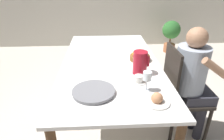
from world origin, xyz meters
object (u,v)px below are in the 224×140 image
object	(u,v)px
teacup_near_person	(139,79)
fruit_bowl	(140,56)
person_seated	(193,76)
bread_plate	(157,100)
red_pitcher	(140,62)
potted_plant	(171,33)
wine_glass_water	(147,77)
serving_tray	(94,92)
chair_person_side	(180,92)

from	to	relation	value
teacup_near_person	fruit_bowl	world-z (taller)	fruit_bowl
fruit_bowl	teacup_near_person	bearing A→B (deg)	-101.66
person_seated	fruit_bowl	world-z (taller)	person_seated
bread_plate	teacup_near_person	bearing A→B (deg)	104.45
red_pitcher	potted_plant	bearing A→B (deg)	64.93
person_seated	wine_glass_water	distance (m)	0.62
red_pitcher	bread_plate	xyz separation A→B (m)	(0.04, -0.49, -0.09)
serving_tray	potted_plant	world-z (taller)	serving_tray
teacup_near_person	chair_person_side	bearing A→B (deg)	19.61
red_pitcher	serving_tray	xyz separation A→B (m)	(-0.43, -0.33, -0.10)
red_pitcher	person_seated	bearing A→B (deg)	-3.63
fruit_bowl	serving_tray	bearing A→B (deg)	-127.31
chair_person_side	bread_plate	distance (m)	0.67
teacup_near_person	serving_tray	world-z (taller)	teacup_near_person
red_pitcher	fruit_bowl	world-z (taller)	red_pitcher
red_pitcher	potted_plant	world-z (taller)	red_pitcher
fruit_bowl	red_pitcher	bearing A→B (deg)	-101.23
red_pitcher	serving_tray	size ratio (longest dim) A/B	0.64
bread_plate	potted_plant	xyz separation A→B (m)	(1.12, 2.96, -0.34)
chair_person_side	potted_plant	size ratio (longest dim) A/B	1.43
person_seated	serving_tray	bearing A→B (deg)	-72.48
fruit_bowl	wine_glass_water	bearing A→B (deg)	-95.70
teacup_near_person	wine_glass_water	bearing A→B (deg)	-74.22
wine_glass_water	serving_tray	distance (m)	0.45
teacup_near_person	serving_tray	size ratio (longest dim) A/B	0.39
wine_glass_water	potted_plant	bearing A→B (deg)	67.44
person_seated	red_pitcher	distance (m)	0.54
serving_tray	bread_plate	xyz separation A→B (m)	(0.47, -0.15, 0.01)
person_seated	serving_tray	xyz separation A→B (m)	(-0.95, -0.30, 0.05)
fruit_bowl	potted_plant	distance (m)	2.45
serving_tray	person_seated	bearing A→B (deg)	17.52
bread_plate	fruit_bowl	xyz separation A→B (m)	(0.02, 0.80, 0.02)
chair_person_side	wine_glass_water	size ratio (longest dim) A/B	5.82
person_seated	red_pitcher	size ratio (longest dim) A/B	5.44
teacup_near_person	fruit_bowl	size ratio (longest dim) A/B	0.61
teacup_near_person	potted_plant	size ratio (longest dim) A/B	0.19
wine_glass_water	serving_tray	bearing A→B (deg)	-177.15
person_seated	bread_plate	world-z (taller)	person_seated
teacup_near_person	red_pitcher	bearing A→B (deg)	77.58
red_pitcher	bread_plate	size ratio (longest dim) A/B	1.11
wine_glass_water	potted_plant	xyz separation A→B (m)	(1.16, 2.79, -0.44)
bread_plate	fruit_bowl	size ratio (longest dim) A/B	0.90
chair_person_side	bread_plate	size ratio (longest dim) A/B	5.00
red_pitcher	serving_tray	world-z (taller)	red_pitcher
red_pitcher	wine_glass_water	size ratio (longest dim) A/B	1.29
chair_person_side	teacup_near_person	distance (m)	0.56
chair_person_side	fruit_bowl	distance (m)	0.56
wine_glass_water	bread_plate	xyz separation A→B (m)	(0.04, -0.17, -0.10)
red_pitcher	wine_glass_water	distance (m)	0.31
chair_person_side	fruit_bowl	xyz separation A→B (m)	(-0.37, 0.32, 0.27)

